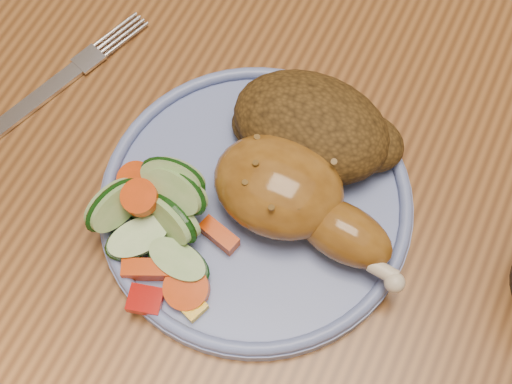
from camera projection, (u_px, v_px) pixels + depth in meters
ground at (311, 313)px, 1.29m from camera, size 4.00×4.00×0.00m
dining_table at (360, 132)px, 0.68m from camera, size 0.90×1.40×0.75m
plate at (256, 203)px, 0.56m from camera, size 0.24×0.24×0.01m
plate_rim at (256, 197)px, 0.55m from camera, size 0.24×0.24×0.01m
chicken_leg at (294, 197)px, 0.52m from camera, size 0.16×0.08×0.05m
rice_pilaf at (315, 128)px, 0.55m from camera, size 0.14×0.09×0.06m
vegetable_pile at (157, 218)px, 0.52m from camera, size 0.12×0.12×0.06m
fork at (48, 90)px, 0.60m from camera, size 0.07×0.17×0.00m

